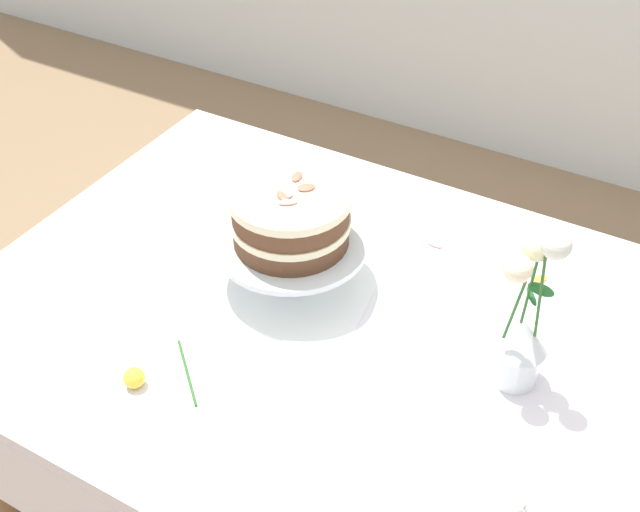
# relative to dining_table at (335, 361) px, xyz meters

# --- Properties ---
(dining_table) EXTENTS (1.40, 1.00, 0.74)m
(dining_table) POSITION_rel_dining_table_xyz_m (0.00, 0.00, 0.00)
(dining_table) COLOR white
(dining_table) RESTS_ON ground
(linen_napkin) EXTENTS (0.37, 0.37, 0.00)m
(linen_napkin) POSITION_rel_dining_table_xyz_m (-0.14, 0.07, 0.09)
(linen_napkin) COLOR white
(linen_napkin) RESTS_ON dining_table
(cake_stand) EXTENTS (0.29, 0.29, 0.10)m
(cake_stand) POSITION_rel_dining_table_xyz_m (-0.14, 0.07, 0.17)
(cake_stand) COLOR silver
(cake_stand) RESTS_ON linen_napkin
(layer_cake) EXTENTS (0.23, 0.23, 0.12)m
(layer_cake) POSITION_rel_dining_table_xyz_m (-0.14, 0.07, 0.25)
(layer_cake) COLOR brown
(layer_cake) RESTS_ON cake_stand
(flower_vase) EXTENTS (0.09, 0.10, 0.32)m
(flower_vase) POSITION_rel_dining_table_xyz_m (0.32, 0.04, 0.21)
(flower_vase) COLOR silver
(flower_vase) RESTS_ON dining_table
(teacup) EXTENTS (0.12, 0.11, 0.05)m
(teacup) POSITION_rel_dining_table_xyz_m (0.39, -0.22, 0.11)
(teacup) COLOR white
(teacup) RESTS_ON dining_table
(fallen_rose) EXTENTS (0.14, 0.14, 0.04)m
(fallen_rose) POSITION_rel_dining_table_xyz_m (-0.22, -0.29, 0.11)
(fallen_rose) COLOR #2D6028
(fallen_rose) RESTS_ON dining_table
(loose_petal_0) EXTENTS (0.04, 0.03, 0.01)m
(loose_petal_0) POSITION_rel_dining_table_xyz_m (0.06, 0.31, 0.09)
(loose_petal_0) COLOR pink
(loose_petal_0) RESTS_ON dining_table
(loose_petal_2) EXTENTS (0.03, 0.04, 0.00)m
(loose_petal_2) POSITION_rel_dining_table_xyz_m (0.28, 0.31, 0.09)
(loose_petal_2) COLOR orange
(loose_petal_2) RESTS_ON dining_table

